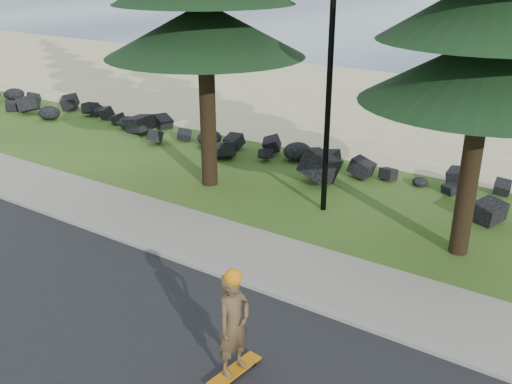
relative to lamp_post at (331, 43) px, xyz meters
The scene contains 8 objects.
ground 5.23m from the lamp_post, 90.00° to the right, with size 160.00×160.00×0.00m, color #2B551A.
road 8.74m from the lamp_post, 90.00° to the right, with size 160.00×7.00×0.02m, color black.
kerb 5.79m from the lamp_post, 90.00° to the right, with size 160.00×0.20×0.10m, color gray.
sidewalk 5.08m from the lamp_post, 90.00° to the right, with size 160.00×2.00×0.08m, color gray.
beach_sand 12.03m from the lamp_post, 90.00° to the left, with size 160.00×15.00×0.01m, color tan.
seawall_boulders 4.78m from the lamp_post, 90.00° to the left, with size 60.00×2.40×1.10m, color black, non-canonical shape.
lamp_post is the anchor object (origin of this frame).
skateboarder 7.33m from the lamp_post, 74.27° to the right, with size 0.47×1.01×1.85m.
Camera 1 is at (5.95, -8.79, 5.93)m, focal length 40.00 mm.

